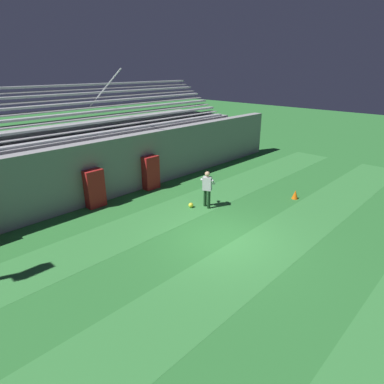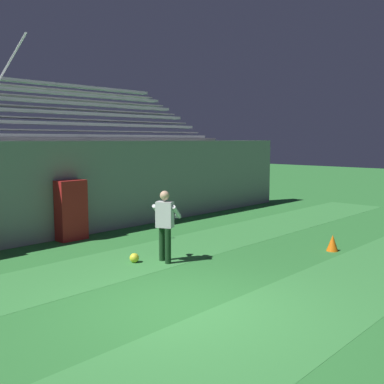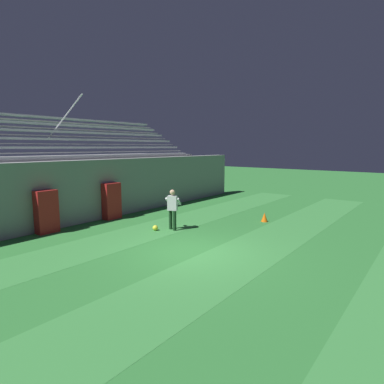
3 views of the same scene
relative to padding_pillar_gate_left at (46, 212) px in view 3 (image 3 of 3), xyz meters
name	(u,v)px [view 3 (image 3 of 3)]	position (x,y,z in m)	size (l,w,h in m)	color
ground_plane	(190,252)	(1.59, -5.95, -0.85)	(80.00, 80.00, 0.00)	#2D7533
turf_stripe_mid	(230,262)	(1.59, -7.45, -0.85)	(28.00, 2.25, 0.01)	#38843D
turf_stripe_far	(128,236)	(1.59, -2.95, -0.85)	(28.00, 2.25, 0.01)	#38843D
back_wall	(74,192)	(1.59, 0.55, 0.55)	(24.00, 0.60, 2.80)	gray
padding_pillar_gate_left	(46,212)	(0.00, 0.00, 0.00)	(0.83, 0.44, 1.70)	#B21E1E
padding_pillar_gate_right	(112,201)	(3.18, 0.00, 0.00)	(0.83, 0.44, 1.70)	#B21E1E
bleacher_stand	(43,185)	(1.59, 3.24, 0.66)	(18.00, 4.75, 5.83)	gray
goalkeeper	(173,207)	(3.40, -3.63, 0.10)	(0.68, 0.72, 1.67)	#143319
soccer_ball	(155,228)	(2.86, -3.16, -0.74)	(0.22, 0.22, 0.22)	yellow
traffic_cone	(264,217)	(7.03, -6.00, -0.64)	(0.30, 0.30, 0.42)	orange
water_bottle	(170,214)	(5.18, -1.88, -0.73)	(0.07, 0.07, 0.24)	#1E8CD8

